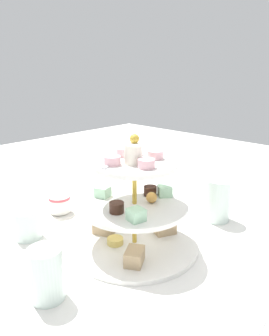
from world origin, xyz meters
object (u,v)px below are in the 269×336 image
(water_glass_tall_right, at_px, (217,200))
(tiered_serving_stand, at_px, (134,213))
(water_glass_short_left, at_px, (28,224))
(butter_knife_right, at_px, (127,195))
(teacup_with_saucer, at_px, (60,205))
(water_glass_mid_back, at_px, (46,274))
(butter_knife_left, at_px, (261,321))

(water_glass_tall_right, bearing_deg, tiered_serving_stand, -14.73)
(water_glass_short_left, height_order, butter_knife_right, water_glass_short_left)
(water_glass_short_left, bearing_deg, butter_knife_right, -176.89)
(tiered_serving_stand, relative_size, butter_knife_right, 1.68)
(teacup_with_saucer, distance_m, water_glass_mid_back, 0.35)
(tiered_serving_stand, relative_size, teacup_with_saucer, 3.17)
(butter_knife_left, bearing_deg, water_glass_short_left, 98.15)
(tiered_serving_stand, height_order, water_glass_mid_back, tiered_serving_stand)
(water_glass_tall_right, distance_m, water_glass_mid_back, 0.48)
(teacup_with_saucer, bearing_deg, water_glass_short_left, 24.62)
(butter_knife_left, xyz_separation_m, water_glass_mid_back, (0.20, -0.29, 0.05))
(teacup_with_saucer, xyz_separation_m, butter_knife_left, (0.01, 0.57, -0.02))
(water_glass_tall_right, height_order, water_glass_mid_back, water_glass_tall_right)
(water_glass_tall_right, xyz_separation_m, butter_knife_left, (0.27, 0.24, -0.05))
(tiered_serving_stand, relative_size, butter_knife_left, 1.68)
(water_glass_short_left, height_order, butter_knife_left, water_glass_short_left)
(tiered_serving_stand, height_order, water_glass_tall_right, tiered_serving_stand)
(water_glass_short_left, height_order, water_glass_mid_back, water_glass_mid_back)
(water_glass_tall_right, relative_size, water_glass_mid_back, 1.16)
(water_glass_tall_right, relative_size, water_glass_short_left, 1.58)
(butter_knife_left, bearing_deg, butter_knife_right, 61.59)
(butter_knife_left, xyz_separation_m, butter_knife_right, (-0.23, -0.53, 0.00))
(water_glass_tall_right, relative_size, butter_knife_right, 0.66)
(butter_knife_left, bearing_deg, tiered_serving_stand, 80.05)
(water_glass_short_left, relative_size, butter_knife_left, 0.42)
(tiered_serving_stand, distance_m, butter_knife_left, 0.31)
(water_glass_tall_right, relative_size, teacup_with_saucer, 1.24)
(tiered_serving_stand, relative_size, water_glass_short_left, 4.04)
(water_glass_short_left, bearing_deg, tiered_serving_stand, 125.02)
(tiered_serving_stand, height_order, water_glass_short_left, tiered_serving_stand)
(tiered_serving_stand, bearing_deg, water_glass_mid_back, 2.39)
(butter_knife_left, relative_size, butter_knife_right, 1.00)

